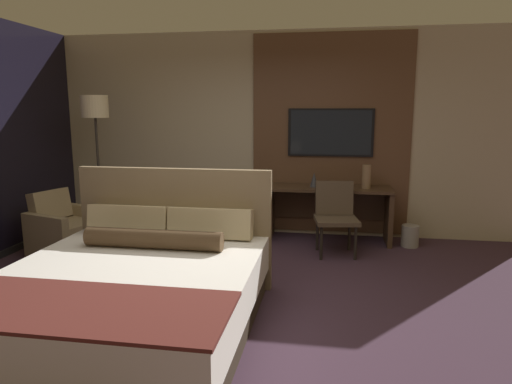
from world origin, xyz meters
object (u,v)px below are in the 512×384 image
vase_tall (366,177)px  vase_short (314,180)px  desk (328,204)px  tv (331,133)px  bed (133,292)px  waste_bin (410,236)px  desk_chair (335,211)px  floor_lamp (95,119)px  armchair_by_window (66,232)px

vase_tall → vase_short: (-0.67, 0.02, -0.06)m
desk → tv: 0.97m
vase_tall → bed: bearing=-125.5°
waste_bin → desk_chair: bearing=-156.9°
floor_lamp → vase_tall: floor_lamp is taller
waste_bin → armchair_by_window: bearing=-166.8°
desk_chair → floor_lamp: 3.25m
tv → floor_lamp: 3.09m
floor_lamp → vase_short: (2.77, 0.54, -0.79)m
floor_lamp → vase_tall: size_ratio=6.22×
bed → armchair_by_window: (-1.65, 1.72, -0.05)m
tv → waste_bin: bearing=-19.8°
desk_chair → waste_bin: size_ratio=3.13×
vase_short → bed: bearing=-115.0°
vase_tall → vase_short: 0.68m
bed → waste_bin: 3.72m
tv → vase_tall: 0.79m
floor_lamp → vase_tall: bearing=8.5°
tv → armchair_by_window: (-3.15, -1.36, -1.17)m
vase_short → waste_bin: vase_short is taller
bed → tv: (1.51, 3.08, 1.12)m
bed → vase_tall: (1.98, 2.78, 0.57)m
vase_short → vase_tall: bearing=-1.8°
armchair_by_window → vase_tall: vase_tall is taller
desk → armchair_by_window: (-3.15, -1.13, -0.23)m
armchair_by_window → vase_short: (2.96, 1.08, 0.56)m
bed → floor_lamp: bearing=122.9°
bed → desk: bed is taller
vase_tall → desk: bearing=171.8°
tv → waste_bin: 1.71m
desk → floor_lamp: floor_lamp is taller
waste_bin → tv: bearing=160.2°
bed → vase_short: size_ratio=11.56×
bed → desk_chair: (1.59, 2.29, 0.20)m
desk_chair → waste_bin: desk_chair is taller
desk → vase_tall: bearing=-8.2°
floor_lamp → desk: bearing=11.1°
tv → floor_lamp: (-2.97, -0.82, 0.19)m
desk → floor_lamp: bearing=-168.9°
desk_chair → floor_lamp: floor_lamp is taller
desk_chair → waste_bin: 1.11m
floor_lamp → vase_tall: (3.44, 0.51, -0.74)m
desk_chair → vase_short: bearing=110.6°
armchair_by_window → vase_short: size_ratio=4.55×
desk_chair → vase_tall: vase_tall is taller
armchair_by_window → waste_bin: size_ratio=3.14×
vase_tall → waste_bin: 0.94m
desk → waste_bin: (1.05, -0.14, -0.35)m
tv → bed: bearing=-116.0°
vase_short → waste_bin: 1.43m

